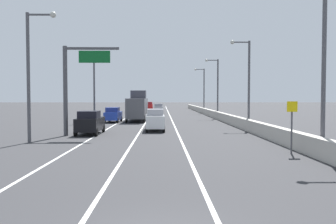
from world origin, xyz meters
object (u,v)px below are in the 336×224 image
Objects in this scene: lamp_post_right_near at (319,58)px; lamp_post_left_mid at (96,81)px; car_silver_2 at (158,108)px; lamp_post_right_fourth at (203,87)px; lamp_post_right_third at (216,84)px; car_white_4 at (155,120)px; car_red_3 at (149,106)px; car_blue_1 at (113,115)px; car_gray_5 at (132,108)px; overhead_sign_gantry at (74,79)px; lamp_post_right_second at (246,77)px; lamp_post_left_near at (32,67)px; car_black_0 at (90,123)px; box_truck at (138,107)px; speed_advisory_sign at (292,123)px.

lamp_post_left_mid is at bearing 121.96° from lamp_post_right_near.
lamp_post_right_near reaches higher than car_silver_2.
lamp_post_right_near is 1.00× the size of lamp_post_right_fourth.
lamp_post_right_third is 23.57m from car_white_4.
car_red_3 reaches higher than car_silver_2.
car_white_4 is (-9.18, -21.27, -4.32)m from lamp_post_right_third.
lamp_post_right_fourth reaches higher than car_blue_1.
car_blue_1 is at bearing -89.79° from car_gray_5.
overhead_sign_gantry is 62.70m from car_red_3.
car_red_3 is at bearing 99.25° from lamp_post_right_near.
lamp_post_right_second is at bearing -74.91° from car_silver_2.
lamp_post_left_near is 2.12× the size of car_silver_2.
car_gray_5 is (0.91, 45.55, -3.68)m from overhead_sign_gantry.
car_gray_5 is (2.77, 49.95, -4.33)m from lamp_post_left_near.
car_silver_2 is (6.64, 43.48, -3.75)m from overhead_sign_gantry.
car_silver_2 is at bearing 82.45° from car_black_0.
lamp_post_left_mid is 6.51m from box_truck.
lamp_post_left_near is at bearing -95.05° from car_red_3.
car_red_3 is 43.93m from box_truck.
lamp_post_right_second is 18.00m from car_blue_1.
speed_advisory_sign is 0.32× the size of lamp_post_right_fourth.
overhead_sign_gantry is 8.83m from car_white_4.
overhead_sign_gantry is at bearing -154.83° from lamp_post_right_second.
lamp_post_left_near is 67.25m from car_red_3.
speed_advisory_sign is 31.56m from lamp_post_left_mid.
lamp_post_left_mid is 1.97× the size of car_white_4.
lamp_post_left_near is (-16.62, 5.23, 3.61)m from speed_advisory_sign.
overhead_sign_gantry is 1.72× the size of car_silver_2.
overhead_sign_gantry is at bearing -98.68° from car_silver_2.
car_blue_1 is at bearing 118.12° from speed_advisory_sign.
lamp_post_right_second is 1.00× the size of lamp_post_left_mid.
car_blue_1 is (-14.85, -9.62, -4.40)m from lamp_post_right_third.
car_red_3 reaches higher than car_blue_1.
lamp_post_right_near is at bearing -91.21° from lamp_post_right_second.
overhead_sign_gantry is at bearing -129.87° from car_black_0.
box_truck is (3.11, -27.02, 0.87)m from car_gray_5.
lamp_post_right_near is 1.08× the size of box_truck.
lamp_post_left_near is 1.99× the size of car_gray_5.
box_truck is at bearing 112.35° from lamp_post_right_near.
lamp_post_left_near is at bearing -117.25° from car_black_0.
speed_advisory_sign is 0.67× the size of car_black_0.
car_black_0 is at bearing -89.89° from car_blue_1.
lamp_post_right_near is at bearing -60.65° from car_blue_1.
overhead_sign_gantry is at bearing -102.23° from box_truck.
lamp_post_right_second is 2.12× the size of car_silver_2.
lamp_post_left_near reaches higher than car_black_0.
speed_advisory_sign is 17.80m from lamp_post_left_near.
speed_advisory_sign is 16.23m from car_white_4.
speed_advisory_sign reaches higher than car_silver_2.
lamp_post_right_third is at bearing 58.33° from overhead_sign_gantry.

